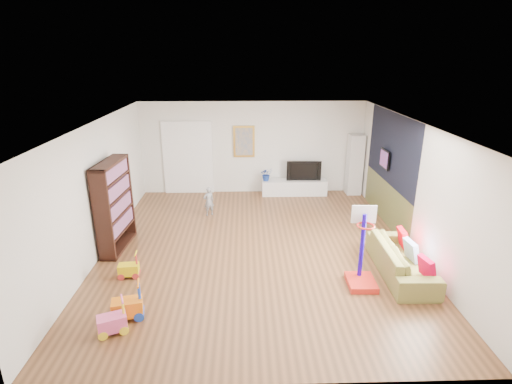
{
  "coord_description": "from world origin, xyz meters",
  "views": [
    {
      "loc": [
        -0.24,
        -7.72,
        4.0
      ],
      "look_at": [
        0.0,
        0.4,
        1.15
      ],
      "focal_mm": 28.0,
      "sensor_mm": 36.0,
      "label": 1
    }
  ],
  "objects_px": {
    "sofa": "(401,259)",
    "media_console": "(294,187)",
    "bookshelf": "(114,206)",
    "basketball_hoop": "(364,249)"
  },
  "relations": [
    {
      "from": "sofa",
      "to": "media_console",
      "type": "bearing_deg",
      "value": 19.52
    },
    {
      "from": "bookshelf",
      "to": "basketball_hoop",
      "type": "bearing_deg",
      "value": -15.04
    },
    {
      "from": "media_console",
      "to": "basketball_hoop",
      "type": "xyz_separation_m",
      "value": [
        0.63,
        -4.96,
        0.51
      ]
    },
    {
      "from": "media_console",
      "to": "basketball_hoop",
      "type": "height_order",
      "value": "basketball_hoop"
    },
    {
      "from": "sofa",
      "to": "basketball_hoop",
      "type": "relative_size",
      "value": 1.37
    },
    {
      "from": "sofa",
      "to": "basketball_hoop",
      "type": "distance_m",
      "value": 1.04
    },
    {
      "from": "media_console",
      "to": "basketball_hoop",
      "type": "bearing_deg",
      "value": -82.67
    },
    {
      "from": "bookshelf",
      "to": "basketball_hoop",
      "type": "distance_m",
      "value": 5.12
    },
    {
      "from": "media_console",
      "to": "bookshelf",
      "type": "bearing_deg",
      "value": -141.8
    },
    {
      "from": "sofa",
      "to": "basketball_hoop",
      "type": "bearing_deg",
      "value": 115.84
    }
  ]
}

